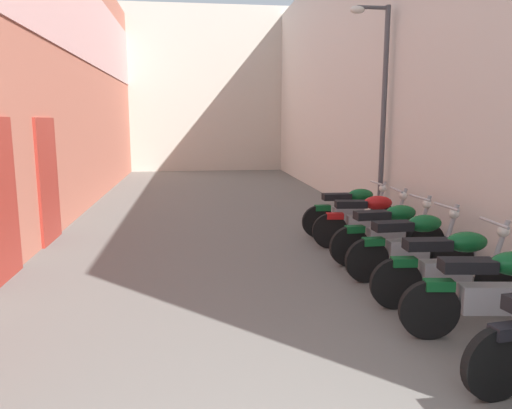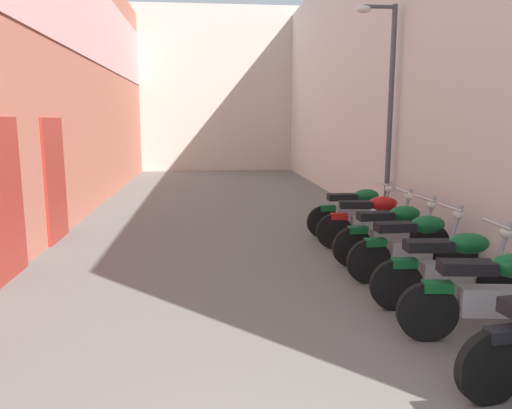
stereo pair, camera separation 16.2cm
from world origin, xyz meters
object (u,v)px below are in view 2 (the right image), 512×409
object	(u,v)px
motorcycle_third	(495,293)
motorcycle_fifth	(414,245)
motorcycle_sixth	(393,232)
motorcycle_seventh	(372,220)
motorcycle_eighth	(357,211)
street_lamp	(386,100)
motorcycle_fourth	(452,267)

from	to	relation	value
motorcycle_third	motorcycle_fifth	distance (m)	1.85
motorcycle_third	motorcycle_fifth	xyz separation A→B (m)	(0.00, 1.85, 0.00)
motorcycle_fifth	motorcycle_sixth	xyz separation A→B (m)	(-0.00, 0.76, 0.00)
motorcycle_seventh	motorcycle_eighth	xyz separation A→B (m)	(0.00, 0.84, 0.00)
motorcycle_fifth	street_lamp	xyz separation A→B (m)	(0.69, 3.15, 2.03)
street_lamp	motorcycle_fifth	bearing A→B (deg)	-102.42
motorcycle_fifth	street_lamp	world-z (taller)	street_lamp
motorcycle_fourth	street_lamp	distance (m)	4.68
motorcycle_third	motorcycle_eighth	size ratio (longest dim) A/B	1.00
motorcycle_third	motorcycle_seventh	world-z (taller)	same
motorcycle_sixth	motorcycle_eighth	distance (m)	1.78
motorcycle_seventh	motorcycle_fifth	bearing A→B (deg)	-90.00
motorcycle_third	street_lamp	xyz separation A→B (m)	(0.69, 5.00, 2.03)
motorcycle_fourth	motorcycle_sixth	bearing A→B (deg)	90.00
motorcycle_fourth	motorcycle_fifth	world-z (taller)	same
motorcycle_sixth	motorcycle_eighth	world-z (taller)	same
motorcycle_fourth	street_lamp	bearing A→B (deg)	80.53
motorcycle_seventh	street_lamp	bearing A→B (deg)	64.45
motorcycle_fifth	motorcycle_seventh	distance (m)	1.70
motorcycle_eighth	street_lamp	world-z (taller)	street_lamp
motorcycle_fifth	street_lamp	distance (m)	3.81
motorcycle_fourth	motorcycle_eighth	bearing A→B (deg)	90.00
motorcycle_fourth	motorcycle_third	bearing A→B (deg)	-90.01
motorcycle_fourth	motorcycle_seventh	world-z (taller)	same
motorcycle_third	street_lamp	bearing A→B (deg)	82.10
motorcycle_eighth	street_lamp	distance (m)	2.23
motorcycle_seventh	motorcycle_eighth	bearing A→B (deg)	90.00
motorcycle_sixth	motorcycle_fourth	bearing A→B (deg)	-90.00
motorcycle_fifth	motorcycle_sixth	size ratio (longest dim) A/B	1.00
motorcycle_fifth	motorcycle_sixth	bearing A→B (deg)	90.00
motorcycle_third	motorcycle_fifth	size ratio (longest dim) A/B	1.00
motorcycle_fourth	motorcycle_eighth	size ratio (longest dim) A/B	1.00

